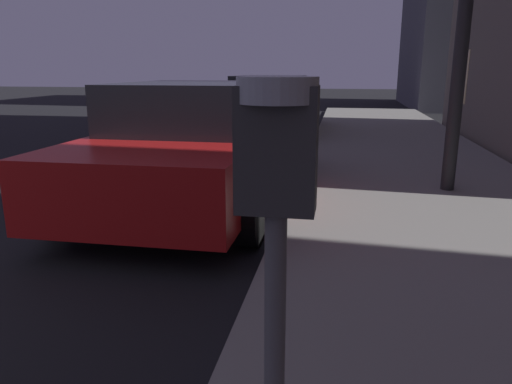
# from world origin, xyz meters

# --- Properties ---
(parking_meter) EXTENTS (0.19, 0.19, 1.42)m
(parking_meter) POSITION_xyz_m (4.42, 0.45, 1.22)
(parking_meter) COLOR #59595B
(parking_meter) RESTS_ON sidewalk
(car_red) EXTENTS (2.10, 4.48, 1.43)m
(car_red) POSITION_xyz_m (2.85, 4.86, 0.71)
(car_red) COLOR maroon
(car_red) RESTS_ON ground
(car_yellow_cab) EXTENTS (2.09, 4.32, 1.43)m
(car_yellow_cab) POSITION_xyz_m (2.85, 11.05, 0.70)
(car_yellow_cab) COLOR gold
(car_yellow_cab) RESTS_ON ground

